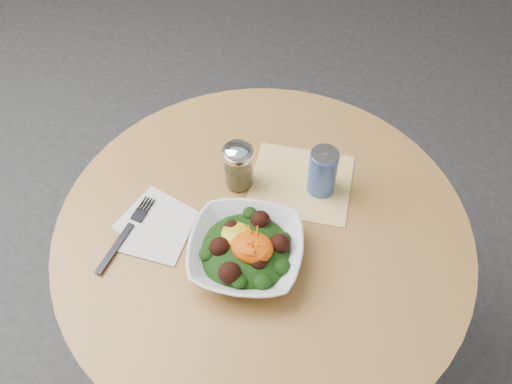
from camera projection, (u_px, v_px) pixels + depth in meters
ground at (261, 361)px, 1.82m from camera, size 6.00×6.00×0.00m
table at (262, 276)px, 1.38m from camera, size 0.90×0.90×0.75m
cloth_napkin at (301, 183)px, 1.30m from camera, size 0.25×0.23×0.00m
paper_napkins at (156, 226)px, 1.23m from camera, size 0.17×0.18×0.00m
salad_bowl at (246, 251)px, 1.15m from camera, size 0.27×0.27×0.09m
fork at (127, 232)px, 1.21m from camera, size 0.04×0.21×0.00m
spice_shaker at (238, 166)px, 1.26m from camera, size 0.07×0.07×0.12m
beverage_can at (323, 172)px, 1.25m from camera, size 0.06×0.06×0.12m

